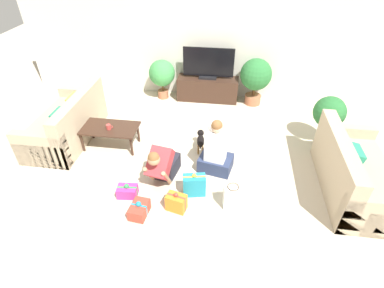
% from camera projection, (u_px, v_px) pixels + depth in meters
% --- Properties ---
extents(ground_plane, '(16.00, 16.00, 0.00)m').
position_uv_depth(ground_plane, '(194.00, 165.00, 5.04)').
color(ground_plane, beige).
extents(wall_back, '(8.40, 0.06, 2.60)m').
position_uv_depth(wall_back, '(210.00, 39.00, 6.36)').
color(wall_back, beige).
rests_on(wall_back, ground_plane).
extents(sofa_left, '(0.89, 1.78, 0.87)m').
position_uv_depth(sofa_left, '(68.00, 124.00, 5.49)').
color(sofa_left, tan).
rests_on(sofa_left, ground_plane).
extents(sofa_right, '(0.89, 1.78, 0.87)m').
position_uv_depth(sofa_right, '(353.00, 174.00, 4.39)').
color(sofa_right, tan).
rests_on(sofa_right, ground_plane).
extents(coffee_table, '(1.01, 0.54, 0.41)m').
position_uv_depth(coffee_table, '(109.00, 129.00, 5.25)').
color(coffee_table, '#382319').
rests_on(coffee_table, ground_plane).
extents(tv_console, '(1.35, 0.41, 0.52)m').
position_uv_depth(tv_console, '(208.00, 89.00, 6.76)').
color(tv_console, '#382319').
rests_on(tv_console, ground_plane).
extents(tv, '(1.09, 0.20, 0.68)m').
position_uv_depth(tv, '(208.00, 65.00, 6.43)').
color(tv, black).
rests_on(tv, tv_console).
extents(potted_plant_back_right, '(0.67, 0.67, 1.02)m').
position_uv_depth(potted_plant_back_right, '(256.00, 76.00, 6.38)').
color(potted_plant_back_right, '#A36042').
rests_on(potted_plant_back_right, ground_plane).
extents(potted_plant_back_left, '(0.58, 0.58, 0.89)m').
position_uv_depth(potted_plant_back_left, '(162.00, 74.00, 6.65)').
color(potted_plant_back_left, '#A36042').
rests_on(potted_plant_back_left, ground_plane).
extents(potted_plant_corner_right, '(0.56, 0.56, 0.90)m').
position_uv_depth(potted_plant_corner_right, '(329.00, 113.00, 5.22)').
color(potted_plant_corner_right, beige).
rests_on(potted_plant_corner_right, ground_plane).
extents(person_kneeling, '(0.45, 0.78, 0.74)m').
position_uv_depth(person_kneeling, '(163.00, 164.00, 4.56)').
color(person_kneeling, '#23232D').
rests_on(person_kneeling, ground_plane).
extents(person_sitting, '(0.59, 0.55, 0.97)m').
position_uv_depth(person_sitting, '(216.00, 153.00, 4.74)').
color(person_sitting, '#283351').
rests_on(person_sitting, ground_plane).
extents(dog, '(0.17, 0.49, 0.30)m').
position_uv_depth(dog, '(201.00, 139.00, 5.27)').
color(dog, black).
rests_on(dog, ground_plane).
extents(gift_box_a, '(0.31, 0.22, 0.23)m').
position_uv_depth(gift_box_a, '(127.00, 191.00, 4.42)').
color(gift_box_a, '#CC3389').
rests_on(gift_box_a, ground_plane).
extents(gift_box_b, '(0.36, 0.24, 0.39)m').
position_uv_depth(gift_box_b, '(194.00, 185.00, 4.40)').
color(gift_box_b, teal).
rests_on(gift_box_b, ground_plane).
extents(gift_box_c, '(0.31, 0.23, 0.31)m').
position_uv_depth(gift_box_c, '(176.00, 202.00, 4.18)').
color(gift_box_c, orange).
rests_on(gift_box_c, ground_plane).
extents(gift_box_d, '(0.26, 0.34, 0.24)m').
position_uv_depth(gift_box_d, '(139.00, 209.00, 4.13)').
color(gift_box_d, red).
rests_on(gift_box_d, ground_plane).
extents(gift_bag_a, '(0.27, 0.18, 0.39)m').
position_uv_depth(gift_bag_a, '(232.00, 197.00, 4.19)').
color(gift_bag_a, white).
rests_on(gift_bag_a, ground_plane).
extents(mug, '(0.12, 0.08, 0.09)m').
position_uv_depth(mug, '(109.00, 127.00, 5.15)').
color(mug, '#B23D38').
rests_on(mug, coffee_table).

